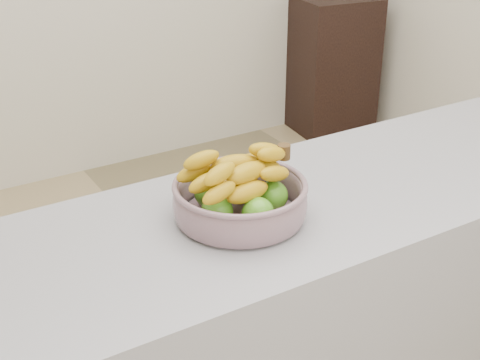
{
  "coord_description": "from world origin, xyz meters",
  "views": [
    {
      "loc": [
        -1.05,
        -1.5,
        1.68
      ],
      "look_at": [
        -0.33,
        -0.32,
        1.0
      ],
      "focal_mm": 50.0,
      "sensor_mm": 36.0,
      "label": 1
    }
  ],
  "objects": [
    {
      "name": "fruit_bowl",
      "position": [
        -0.33,
        -0.32,
        0.96
      ],
      "size": [
        0.32,
        0.32,
        0.16
      ],
      "rotation": [
        0.0,
        0.0,
        -0.01
      ],
      "color": "#8690A1",
      "rests_on": "counter"
    },
    {
      "name": "counter",
      "position": [
        0.0,
        -0.32,
        0.45
      ],
      "size": [
        2.0,
        0.6,
        0.9
      ],
      "primitive_type": "cube",
      "color": "#9A99A1",
      "rests_on": "ground"
    },
    {
      "name": "cabinet",
      "position": [
        1.65,
        1.78,
        0.44
      ],
      "size": [
        0.53,
        0.44,
        0.87
      ],
      "primitive_type": "cube",
      "rotation": [
        0.0,
        0.0,
        -0.13
      ],
      "color": "black",
      "rests_on": "ground"
    }
  ]
}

